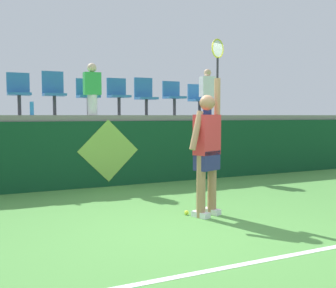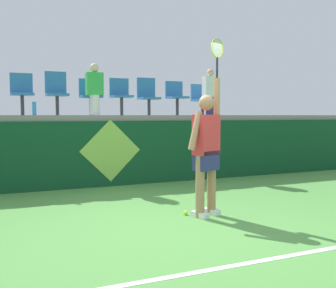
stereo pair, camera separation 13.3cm
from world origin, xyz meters
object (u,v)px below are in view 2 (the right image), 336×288
(stadium_chair_7, at_px, (201,98))
(stadium_chair_1, at_px, (22,91))
(stadium_chair_5, at_px, (148,95))
(stadium_chair_6, at_px, (176,95))
(tennis_player, at_px, (206,148))
(spectator_0, at_px, (210,91))
(tennis_ball, at_px, (186,213))
(stadium_chair_2, at_px, (56,91))
(stadium_chair_4, at_px, (121,94))
(spectator_1, at_px, (95,88))
(stadium_chair_3, at_px, (90,94))
(water_bottle, at_px, (34,108))

(stadium_chair_7, bearing_deg, stadium_chair_1, 179.95)
(stadium_chair_5, bearing_deg, stadium_chair_6, -0.84)
(tennis_player, bearing_deg, spectator_0, 59.72)
(tennis_player, distance_m, stadium_chair_7, 4.10)
(tennis_ball, height_order, stadium_chair_1, stadium_chair_1)
(tennis_player, height_order, stadium_chair_7, tennis_player)
(tennis_ball, bearing_deg, stadium_chair_2, 111.54)
(tennis_player, bearing_deg, stadium_chair_7, 62.94)
(tennis_player, height_order, spectator_0, tennis_player)
(stadium_chair_4, bearing_deg, spectator_0, -12.40)
(stadium_chair_6, distance_m, spectator_0, 0.81)
(stadium_chair_2, bearing_deg, tennis_player, -65.92)
(tennis_player, distance_m, stadium_chair_6, 3.85)
(tennis_player, xyz_separation_m, spectator_1, (-0.89, 3.14, 1.02))
(stadium_chair_7, relative_size, spectator_0, 0.71)
(tennis_ball, height_order, stadium_chair_2, stadium_chair_2)
(spectator_1, bearing_deg, stadium_chair_1, 163.10)
(stadium_chair_6, xyz_separation_m, stadium_chair_7, (0.67, 0.00, -0.05))
(tennis_player, height_order, stadium_chair_1, tennis_player)
(stadium_chair_4, xyz_separation_m, stadium_chair_5, (0.65, 0.01, -0.00))
(stadium_chair_3, distance_m, spectator_0, 2.75)
(water_bottle, height_order, stadium_chair_7, stadium_chair_7)
(stadium_chair_5, bearing_deg, tennis_ball, -101.34)
(stadium_chair_1, bearing_deg, tennis_ball, -59.24)
(tennis_player, xyz_separation_m, tennis_ball, (-0.25, 0.16, -0.95))
(stadium_chair_4, bearing_deg, stadium_chair_1, 179.93)
(water_bottle, bearing_deg, stadium_chair_6, 9.36)
(stadium_chair_2, xyz_separation_m, stadium_chair_4, (1.38, -0.01, -0.04))
(stadium_chair_4, relative_size, spectator_0, 0.77)
(stadium_chair_2, xyz_separation_m, stadium_chair_5, (2.03, -0.00, -0.04))
(tennis_ball, height_order, water_bottle, water_bottle)
(stadium_chair_7, bearing_deg, tennis_ball, -121.27)
(tennis_ball, height_order, spectator_0, spectator_0)
(stadium_chair_3, bearing_deg, tennis_ball, -79.31)
(stadium_chair_6, bearing_deg, stadium_chair_5, 179.16)
(stadium_chair_6, bearing_deg, spectator_1, -168.46)
(stadium_chair_7, xyz_separation_m, spectator_1, (-2.71, -0.42, 0.13))
(tennis_ball, relative_size, stadium_chair_1, 0.08)
(stadium_chair_4, bearing_deg, stadium_chair_7, -0.03)
(stadium_chair_4, bearing_deg, stadium_chair_2, 179.64)
(tennis_ball, bearing_deg, stadium_chair_3, 100.69)
(tennis_ball, relative_size, stadium_chair_2, 0.07)
(stadium_chair_2, height_order, stadium_chair_4, stadium_chair_2)
(stadium_chair_2, bearing_deg, water_bottle, -132.14)
(stadium_chair_1, height_order, stadium_chair_7, stadium_chair_1)
(tennis_player, xyz_separation_m, water_bottle, (-2.09, 3.02, 0.60))
(spectator_0, bearing_deg, stadium_chair_1, 173.75)
(water_bottle, bearing_deg, stadium_chair_1, 109.25)
(tennis_ball, height_order, stadium_chair_5, stadium_chair_5)
(stadium_chair_6, height_order, spectator_1, spectator_1)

